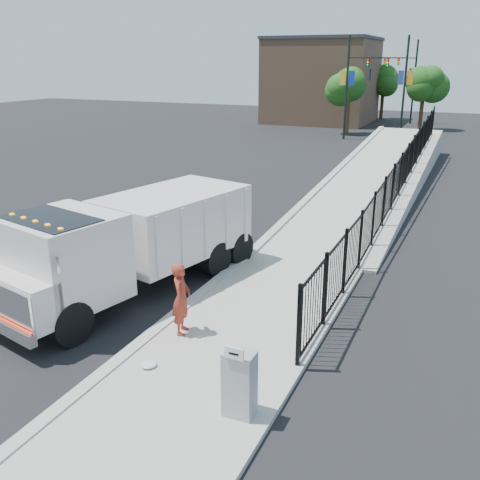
% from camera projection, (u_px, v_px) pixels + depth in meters
% --- Properties ---
extents(ground, '(120.00, 120.00, 0.00)m').
position_uv_depth(ground, '(194.00, 303.00, 14.35)').
color(ground, black).
rests_on(ground, ground).
extents(sidewalk, '(3.55, 12.00, 0.12)m').
position_uv_depth(sidewalk, '(227.00, 351.00, 11.86)').
color(sidewalk, '#9E998E').
rests_on(sidewalk, ground).
extents(curb, '(0.30, 12.00, 0.16)m').
position_uv_depth(curb, '(154.00, 333.00, 12.60)').
color(curb, '#ADAAA3').
rests_on(curb, ground).
extents(ramp, '(3.95, 24.06, 3.19)m').
position_uv_depth(ramp, '(380.00, 187.00, 27.38)').
color(ramp, '#9E998E').
rests_on(ramp, ground).
extents(iron_fence, '(0.10, 28.00, 1.80)m').
position_uv_depth(iron_fence, '(399.00, 189.00, 23.08)').
color(iron_fence, black).
rests_on(iron_fence, ground).
extents(truck, '(4.29, 8.37, 2.74)m').
position_uv_depth(truck, '(128.00, 240.00, 14.51)').
color(truck, black).
rests_on(truck, ground).
extents(worker, '(0.59, 0.73, 1.73)m').
position_uv_depth(worker, '(181.00, 299.00, 12.29)').
color(worker, maroon).
rests_on(worker, sidewalk).
extents(utility_cabinet, '(0.55, 0.40, 1.25)m').
position_uv_depth(utility_cabinet, '(239.00, 384.00, 9.48)').
color(utility_cabinet, gray).
rests_on(utility_cabinet, sidewalk).
extents(arrow_sign, '(0.35, 0.04, 0.22)m').
position_uv_depth(arrow_sign, '(234.00, 353.00, 9.05)').
color(arrow_sign, white).
rests_on(arrow_sign, utility_cabinet).
extents(debris, '(0.35, 0.35, 0.09)m').
position_uv_depth(debris, '(149.00, 364.00, 11.16)').
color(debris, silver).
rests_on(debris, sidewalk).
extents(light_pole_0, '(3.77, 0.22, 8.00)m').
position_uv_depth(light_pole_0, '(351.00, 84.00, 42.12)').
color(light_pole_0, black).
rests_on(light_pole_0, ground).
extents(light_pole_1, '(3.78, 0.22, 8.00)m').
position_uv_depth(light_pole_1, '(401.00, 83.00, 42.82)').
color(light_pole_1, black).
rests_on(light_pole_1, ground).
extents(light_pole_2, '(3.77, 0.22, 8.00)m').
position_uv_depth(light_pole_2, '(368.00, 79.00, 51.56)').
color(light_pole_2, black).
rests_on(light_pole_2, ground).
extents(light_pole_3, '(3.78, 0.22, 8.00)m').
position_uv_depth(light_pole_3, '(411.00, 79.00, 52.85)').
color(light_pole_3, black).
rests_on(light_pole_3, ground).
extents(tree_0, '(2.88, 2.88, 5.44)m').
position_uv_depth(tree_0, '(349.00, 87.00, 44.75)').
color(tree_0, '#382314').
rests_on(tree_0, ground).
extents(tree_1, '(2.63, 2.63, 5.31)m').
position_uv_depth(tree_1, '(424.00, 86.00, 48.03)').
color(tree_1, '#382314').
rests_on(tree_1, ground).
extents(tree_2, '(2.92, 2.92, 5.46)m').
position_uv_depth(tree_2, '(384.00, 81.00, 56.73)').
color(tree_2, '#382314').
rests_on(tree_2, ground).
extents(building, '(10.00, 10.00, 8.00)m').
position_uv_depth(building, '(322.00, 82.00, 54.60)').
color(building, '#8C664C').
rests_on(building, ground).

